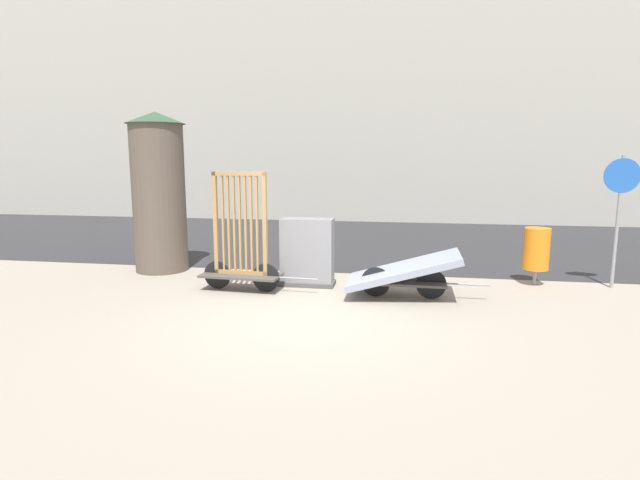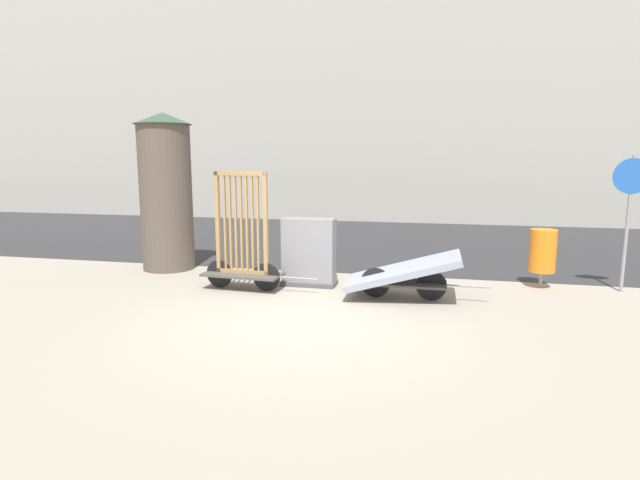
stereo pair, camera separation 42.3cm
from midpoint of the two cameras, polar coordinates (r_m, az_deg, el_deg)
The scene contains 9 objects.
ground_plane at distance 7.36m, azimuth -0.90°, elevation -9.14°, with size 60.00×60.00×0.00m, color gray.
road_strip at distance 14.56m, azimuth 6.00°, elevation -0.00°, with size 56.00×8.72×0.01m.
building_facade at distance 21.43m, azimuth 8.54°, elevation 24.00°, with size 48.00×4.00×15.66m.
bike_cart_with_bedframe at distance 8.97m, azimuth -7.53°, elevation -1.14°, with size 2.14×0.68×2.11m.
bike_cart_with_mattress at distance 8.49m, azimuth 10.93°, elevation -3.73°, with size 2.36×1.10×0.80m.
utility_cabinet at distance 9.22m, azimuth 0.05°, elevation -1.65°, with size 1.02×0.48×1.25m.
trash_bin at distance 9.96m, azimuth 25.24°, elevation -1.14°, with size 0.46×0.46×1.07m.
sign_post at distance 10.23m, azimuth 32.90°, elevation 3.62°, with size 0.61×0.06×2.39m.
advertising_column at distance 10.94m, azimuth -16.14°, elevation 5.41°, with size 1.20×1.20×3.27m.
Camera 2 is at (1.84, -6.75, 2.31)m, focal length 28.00 mm.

